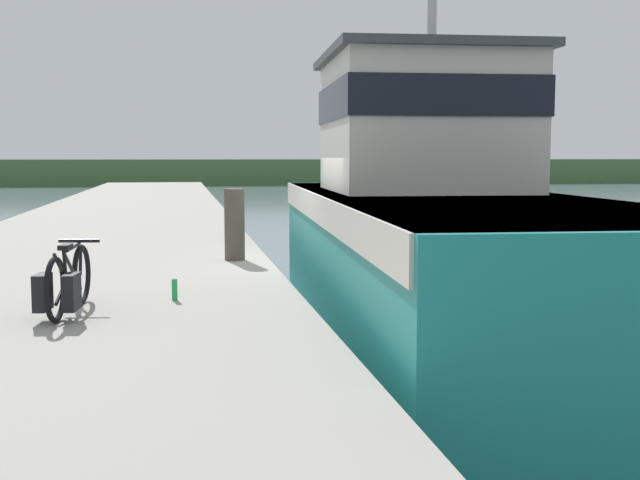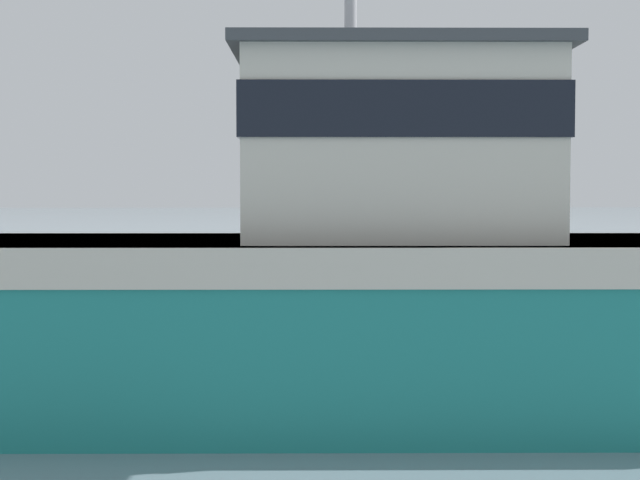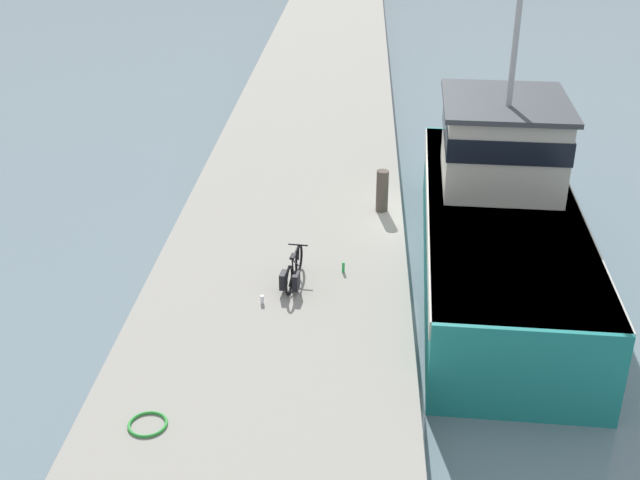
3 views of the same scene
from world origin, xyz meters
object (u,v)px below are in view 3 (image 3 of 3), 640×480
water_bottle_by_bike (262,300)px  fishing_boat_main (499,210)px  bicycle_touring (293,272)px  mooring_post (382,191)px  water_bottle_on_curb (343,267)px

water_bottle_by_bike → fishing_boat_main: bearing=34.3°
bicycle_touring → mooring_post: bearing=71.5°
bicycle_touring → mooring_post: mooring_post is taller
mooring_post → bicycle_touring: bearing=-115.8°
fishing_boat_main → water_bottle_by_bike: bearing=-142.5°
mooring_post → water_bottle_on_curb: size_ratio=4.57×
bicycle_touring → water_bottle_by_bike: bicycle_touring is taller
mooring_post → water_bottle_on_curb: 3.62m
fishing_boat_main → water_bottle_on_curb: 4.40m
fishing_boat_main → bicycle_touring: bearing=-145.8°
mooring_post → water_bottle_by_bike: 5.61m
mooring_post → water_bottle_on_curb: mooring_post is taller
water_bottle_by_bike → bicycle_touring: bearing=53.7°
fishing_boat_main → water_bottle_by_bike: 6.60m
fishing_boat_main → mooring_post: fishing_boat_main is taller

